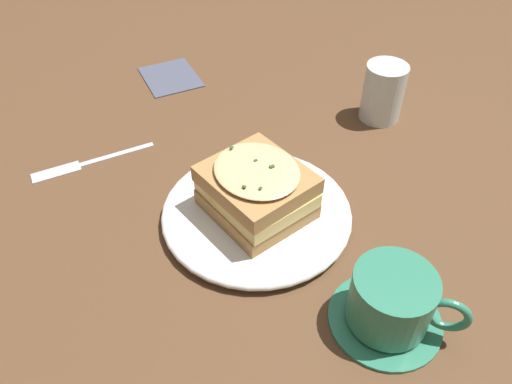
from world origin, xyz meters
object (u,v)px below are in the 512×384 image
dinner_plate (256,213)px  teacup_with_saucer (392,303)px  fork (79,165)px  sandwich (255,190)px  water_glass (383,92)px  napkin (170,77)px

dinner_plate → teacup_with_saucer: bearing=35.9°
fork → dinner_plate: bearing=-139.1°
fork → sandwich: bearing=-139.3°
teacup_with_saucer → water_glass: bearing=101.4°
dinner_plate → sandwich: 0.04m
water_glass → napkin: 0.38m
fork → teacup_with_saucer: bearing=-149.9°
dinner_plate → teacup_with_saucer: size_ratio=1.83×
sandwich → fork: (-0.13, -0.24, -0.05)m
water_glass → fork: water_glass is taller
teacup_with_saucer → water_glass: size_ratio=1.45×
sandwich → water_glass: 0.30m
fork → napkin: (-0.23, 0.13, 0.00)m
teacup_with_saucer → water_glass: (-0.37, 0.10, 0.01)m
sandwich → water_glass: water_glass is taller
sandwich → fork: sandwich is taller
napkin → dinner_plate: bearing=17.3°
fork → napkin: 0.27m
dinner_plate → sandwich: size_ratio=1.52×
water_glass → fork: size_ratio=0.53×
napkin → sandwich: bearing=17.1°
sandwich → fork: size_ratio=0.93×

